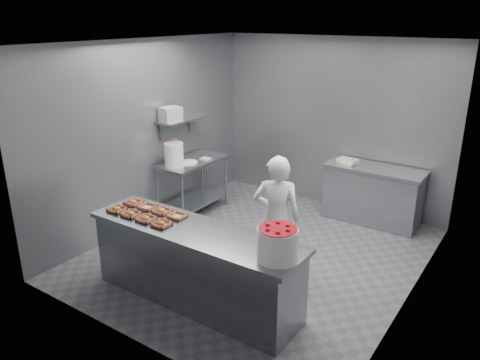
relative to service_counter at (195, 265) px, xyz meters
The scene contains 24 objects.
floor 1.42m from the service_counter, 90.00° to the left, with size 4.50×4.50×0.00m, color #4C4C51.
ceiling 2.71m from the service_counter, 90.00° to the left, with size 4.50×4.50×0.00m, color white.
wall_back 3.72m from the service_counter, 90.00° to the left, with size 4.00×0.04×2.80m, color slate.
wall_left 2.59m from the service_counter, 145.98° to the left, with size 0.04×4.50×2.80m, color slate.
wall_right 2.59m from the service_counter, 34.02° to the left, with size 0.04×4.50×2.80m, color slate.
service_counter is the anchor object (origin of this frame).
prep_table 2.56m from the service_counter, 130.24° to the left, with size 0.60×1.20×0.90m.
back_counter 3.37m from the service_counter, 74.52° to the left, with size 1.50×0.60×0.90m.
wall_shelf 2.88m from the service_counter, 133.03° to the left, with size 0.35×0.90×0.03m, color slate.
tray_0 1.18m from the service_counter, behind, with size 0.19×0.18×0.06m.
tray_1 0.97m from the service_counter, behind, with size 0.19×0.18×0.06m.
tray_2 0.77m from the service_counter, 167.62° to the right, with size 0.19×0.18×0.06m.
tray_3 0.60m from the service_counter, 159.85° to the right, with size 0.19×0.18×0.06m.
tray_4 1.18m from the service_counter, behind, with size 0.19×0.18×0.06m.
tray_5 0.96m from the service_counter, behind, with size 0.19×0.18×0.04m.
tray_6 0.77m from the service_counter, 167.61° to the left, with size 0.19×0.18×0.06m.
tray_7 0.60m from the service_counter, 159.68° to the left, with size 0.19×0.18×0.04m.
worker 1.14m from the service_counter, 64.35° to the left, with size 0.57×0.38×1.58m, color silver.
strawberry_tub 1.25m from the service_counter, ahead, with size 0.40×0.40×0.33m.
glaze_bucket 2.39m from the service_counter, 137.06° to the left, with size 0.31×0.29×0.45m.
bucket_lid 2.47m from the service_counter, 131.64° to the left, with size 0.28×0.28×0.02m, color white.
rag 2.64m from the service_counter, 125.54° to the left, with size 0.15×0.13×0.02m, color #CCB28C.
appliance 2.76m from the service_counter, 137.29° to the left, with size 0.26×0.29×0.22m, color gray.
paper_stack 3.32m from the service_counter, 82.05° to the left, with size 0.30×0.22×0.06m, color silver.
Camera 1 is at (3.02, -4.88, 3.12)m, focal length 35.00 mm.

